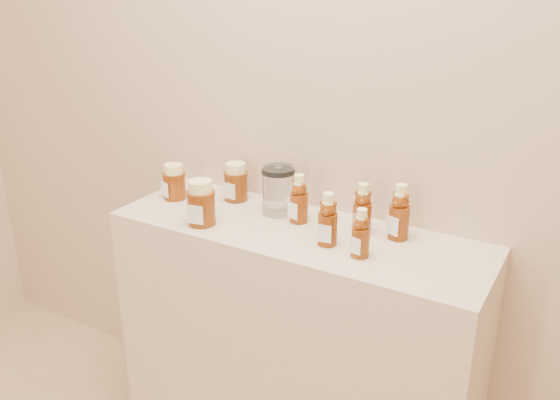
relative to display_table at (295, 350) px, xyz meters
The scene contains 11 objects.
wall_back 0.92m from the display_table, 90.00° to the left, with size 3.50×0.02×2.70m, color tan.
display_table is the anchor object (origin of this frame).
bear_bottle_back_left 0.54m from the display_table, 112.75° to the left, with size 0.06×0.06×0.18m, color #5A2307, non-canonical shape.
bear_bottle_back_mid 0.58m from the display_table, 23.89° to the left, with size 0.06×0.06×0.18m, color #5A2307, non-canonical shape.
bear_bottle_back_right 0.63m from the display_table, 18.62° to the left, with size 0.07×0.07×0.19m, color #5A2307, non-canonical shape.
bear_bottle_front_left 0.56m from the display_table, 20.14° to the right, with size 0.06×0.06×0.18m, color #5A2307, non-canonical shape.
bear_bottle_front_right 0.59m from the display_table, 16.07° to the right, with size 0.06×0.06×0.16m, color #5A2307, non-canonical shape.
honey_jar_left 0.71m from the display_table, behind, with size 0.08×0.08×0.12m, color #5A2307, non-canonical shape.
honey_jar_back 0.61m from the display_table, 159.54° to the left, with size 0.09×0.09×0.13m, color #5A2307, non-canonical shape.
honey_jar_front 0.60m from the display_table, 157.92° to the right, with size 0.09×0.09×0.14m, color #5A2307, non-canonical shape.
glass_canister 0.56m from the display_table, 143.73° to the left, with size 0.11×0.11×0.17m, color white, non-canonical shape.
Camera 1 is at (0.80, 0.08, 1.66)m, focal length 38.00 mm.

